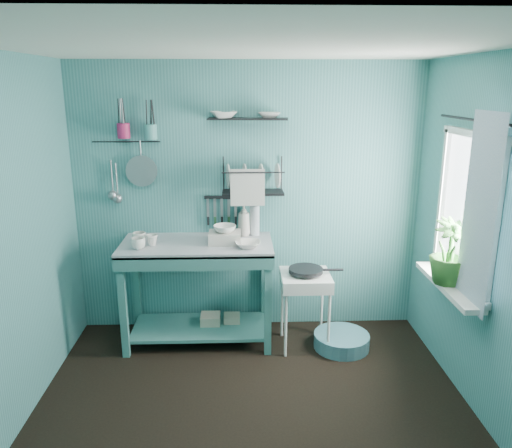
{
  "coord_description": "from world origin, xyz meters",
  "views": [
    {
      "loc": [
        -0.09,
        -3.03,
        2.28
      ],
      "look_at": [
        0.05,
        0.85,
        1.2
      ],
      "focal_mm": 35.0,
      "sensor_mm": 36.0,
      "label": 1
    }
  ],
  "objects_px": {
    "dish_rack": "(253,176)",
    "utensil_cup_teal": "(151,132)",
    "work_counter": "(198,292)",
    "frying_pan": "(306,270)",
    "mug_mid": "(152,240)",
    "storage_tin_large": "(211,326)",
    "soap_bottle": "(244,220)",
    "colander": "(142,171)",
    "water_bottle": "(255,220)",
    "utensil_cup_magenta": "(124,131)",
    "hotplate_stand": "(305,310)",
    "mug_right": "(139,238)",
    "storage_tin_small": "(232,325)",
    "potted_plant": "(449,252)",
    "mug_left": "(138,243)",
    "floor_basin": "(341,341)",
    "wash_tub": "(225,237)"
  },
  "relations": [
    {
      "from": "dish_rack",
      "to": "utensil_cup_teal",
      "type": "relative_size",
      "value": 4.23
    },
    {
      "from": "work_counter",
      "to": "frying_pan",
      "type": "bearing_deg",
      "value": -0.2
    },
    {
      "from": "mug_mid",
      "to": "storage_tin_large",
      "type": "distance_m",
      "value": 1.01
    },
    {
      "from": "mug_mid",
      "to": "soap_bottle",
      "type": "relative_size",
      "value": 0.33
    },
    {
      "from": "mug_mid",
      "to": "soap_bottle",
      "type": "distance_m",
      "value": 0.85
    },
    {
      "from": "soap_bottle",
      "to": "colander",
      "type": "distance_m",
      "value": 1.02
    },
    {
      "from": "mug_mid",
      "to": "water_bottle",
      "type": "xyz_separation_m",
      "value": [
        0.9,
        0.28,
        0.09
      ]
    },
    {
      "from": "soap_bottle",
      "to": "utensil_cup_teal",
      "type": "xyz_separation_m",
      "value": [
        -0.81,
        0.04,
        0.8
      ]
    },
    {
      "from": "utensil_cup_magenta",
      "to": "dish_rack",
      "type": "bearing_deg",
      "value": -2.54
    },
    {
      "from": "work_counter",
      "to": "hotplate_stand",
      "type": "height_order",
      "value": "work_counter"
    },
    {
      "from": "mug_right",
      "to": "storage_tin_small",
      "type": "bearing_deg",
      "value": 5.71
    },
    {
      "from": "soap_bottle",
      "to": "potted_plant",
      "type": "distance_m",
      "value": 1.78
    },
    {
      "from": "mug_left",
      "to": "utensil_cup_teal",
      "type": "relative_size",
      "value": 0.95
    },
    {
      "from": "floor_basin",
      "to": "mug_mid",
      "type": "bearing_deg",
      "value": 175.19
    },
    {
      "from": "work_counter",
      "to": "frying_pan",
      "type": "distance_m",
      "value": 1.0
    },
    {
      "from": "mug_left",
      "to": "soap_bottle",
      "type": "bearing_deg",
      "value": 21.8
    },
    {
      "from": "storage_tin_small",
      "to": "wash_tub",
      "type": "bearing_deg",
      "value": -116.57
    },
    {
      "from": "wash_tub",
      "to": "dish_rack",
      "type": "distance_m",
      "value": 0.61
    },
    {
      "from": "mug_left",
      "to": "storage_tin_large",
      "type": "xyz_separation_m",
      "value": [
        0.58,
        0.21,
        -0.88
      ]
    },
    {
      "from": "hotplate_stand",
      "to": "frying_pan",
      "type": "distance_m",
      "value": 0.38
    },
    {
      "from": "water_bottle",
      "to": "frying_pan",
      "type": "bearing_deg",
      "value": -40.14
    },
    {
      "from": "hotplate_stand",
      "to": "floor_basin",
      "type": "height_order",
      "value": "hotplate_stand"
    },
    {
      "from": "floor_basin",
      "to": "mug_right",
      "type": "bearing_deg",
      "value": 173.61
    },
    {
      "from": "utensil_cup_magenta",
      "to": "mug_left",
      "type": "bearing_deg",
      "value": -70.04
    },
    {
      "from": "wash_tub",
      "to": "utensil_cup_magenta",
      "type": "relative_size",
      "value": 2.15
    },
    {
      "from": "wash_tub",
      "to": "mug_left",
      "type": "bearing_deg",
      "value": -169.14
    },
    {
      "from": "wash_tub",
      "to": "storage_tin_large",
      "type": "xyz_separation_m",
      "value": [
        -0.15,
        0.07,
        -0.88
      ]
    },
    {
      "from": "utensil_cup_magenta",
      "to": "floor_basin",
      "type": "relative_size",
      "value": 0.26
    },
    {
      "from": "work_counter",
      "to": "wash_tub",
      "type": "distance_m",
      "value": 0.58
    },
    {
      "from": "utensil_cup_magenta",
      "to": "colander",
      "type": "relative_size",
      "value": 0.46
    },
    {
      "from": "water_bottle",
      "to": "dish_rack",
      "type": "height_order",
      "value": "dish_rack"
    },
    {
      "from": "storage_tin_large",
      "to": "utensil_cup_magenta",
      "type": "bearing_deg",
      "value": 165.32
    },
    {
      "from": "utensil_cup_magenta",
      "to": "storage_tin_large",
      "type": "bearing_deg",
      "value": -14.68
    },
    {
      "from": "wash_tub",
      "to": "hotplate_stand",
      "type": "height_order",
      "value": "wash_tub"
    },
    {
      "from": "hotplate_stand",
      "to": "storage_tin_large",
      "type": "relative_size",
      "value": 3.13
    },
    {
      "from": "water_bottle",
      "to": "soap_bottle",
      "type": "bearing_deg",
      "value": -168.69
    },
    {
      "from": "wash_tub",
      "to": "dish_rack",
      "type": "bearing_deg",
      "value": 39.68
    },
    {
      "from": "dish_rack",
      "to": "frying_pan",
      "type": "bearing_deg",
      "value": -35.5
    },
    {
      "from": "soap_bottle",
      "to": "frying_pan",
      "type": "height_order",
      "value": "soap_bottle"
    },
    {
      "from": "mug_right",
      "to": "utensil_cup_magenta",
      "type": "relative_size",
      "value": 0.95
    },
    {
      "from": "water_bottle",
      "to": "floor_basin",
      "type": "height_order",
      "value": "water_bottle"
    },
    {
      "from": "mug_right",
      "to": "storage_tin_small",
      "type": "xyz_separation_m",
      "value": [
        0.8,
        0.08,
        -0.89
      ]
    },
    {
      "from": "utensil_cup_teal",
      "to": "potted_plant",
      "type": "height_order",
      "value": "utensil_cup_teal"
    },
    {
      "from": "storage_tin_large",
      "to": "water_bottle",
      "type": "bearing_deg",
      "value": 22.04
    },
    {
      "from": "wash_tub",
      "to": "frying_pan",
      "type": "distance_m",
      "value": 0.76
    },
    {
      "from": "soap_bottle",
      "to": "frying_pan",
      "type": "distance_m",
      "value": 0.73
    },
    {
      "from": "work_counter",
      "to": "floor_basin",
      "type": "bearing_deg",
      "value": -0.35
    },
    {
      "from": "utensil_cup_teal",
      "to": "storage_tin_small",
      "type": "bearing_deg",
      "value": -13.06
    },
    {
      "from": "mug_mid",
      "to": "floor_basin",
      "type": "bearing_deg",
      "value": -4.81
    },
    {
      "from": "utensil_cup_teal",
      "to": "storage_tin_large",
      "type": "bearing_deg",
      "value": -21.21
    }
  ]
}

